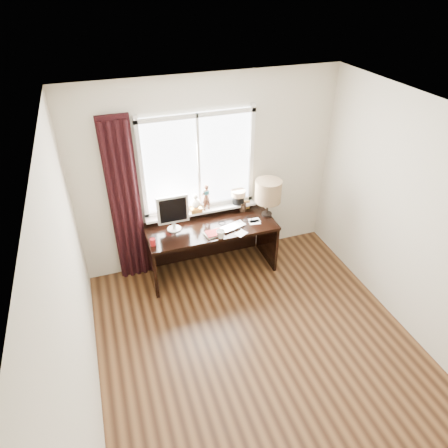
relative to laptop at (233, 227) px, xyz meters
name	(u,v)px	position (x,y,z in m)	size (l,w,h in m)	color
floor	(265,358)	(-0.16, -1.49, -0.76)	(3.50, 4.00, 0.00)	brown
ceiling	(285,130)	(-0.16, -1.49, 1.84)	(3.50, 4.00, 0.00)	white
wall_back	(209,175)	(-0.16, 0.51, 0.54)	(3.50, 2.60, 0.00)	beige
wall_left	(74,311)	(-1.91, -1.49, 0.54)	(4.00, 2.60, 0.00)	beige
wall_right	(426,232)	(1.59, -1.49, 0.54)	(4.00, 2.60, 0.00)	beige
laptop	(233,227)	(0.00, 0.00, 0.00)	(0.34, 0.22, 0.03)	silver
mug	(221,234)	(-0.22, -0.16, 0.04)	(0.11, 0.10, 0.11)	white
red_cup	(153,242)	(-1.06, -0.05, 0.03)	(0.07, 0.07, 0.09)	maroon
window	(201,177)	(-0.28, 0.46, 0.55)	(1.52, 0.20, 1.40)	white
curtain	(125,204)	(-1.29, 0.41, 0.35)	(0.38, 0.09, 2.25)	black
desk	(209,237)	(-0.26, 0.23, -0.26)	(1.70, 0.70, 0.75)	black
monitor	(173,211)	(-0.73, 0.21, 0.26)	(0.40, 0.18, 0.49)	beige
notebook_stack	(214,233)	(-0.28, -0.07, 0.00)	(0.25, 0.21, 0.03)	beige
brush_holder	(243,207)	(0.27, 0.35, 0.05)	(0.09, 0.09, 0.25)	black
icon_frame	(246,205)	(0.34, 0.39, 0.05)	(0.10, 0.03, 0.13)	gold
table_lamp	(268,192)	(0.54, 0.14, 0.35)	(0.35, 0.35, 0.52)	black
loose_papers	(250,225)	(0.23, -0.02, -0.01)	(0.45, 0.37, 0.00)	white
desk_cables	(231,225)	(0.00, 0.07, -0.01)	(0.52, 0.28, 0.01)	black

